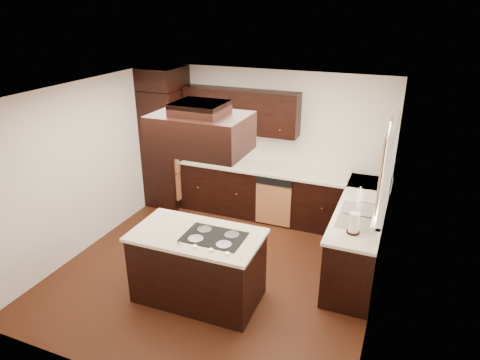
{
  "coord_description": "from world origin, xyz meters",
  "views": [
    {
      "loc": [
        2.22,
        -4.61,
        3.49
      ],
      "look_at": [
        0.1,
        0.6,
        1.15
      ],
      "focal_mm": 32.0,
      "sensor_mm": 36.0,
      "label": 1
    }
  ],
  "objects_px": {
    "spice_rack": "(219,154)",
    "oven_column": "(167,148)",
    "island": "(198,267)",
    "range_hood": "(201,133)"
  },
  "relations": [
    {
      "from": "spice_rack",
      "to": "oven_column",
      "type": "bearing_deg",
      "value": -155.67
    },
    {
      "from": "island",
      "to": "spice_rack",
      "type": "relative_size",
      "value": 4.91
    },
    {
      "from": "island",
      "to": "range_hood",
      "type": "distance_m",
      "value": 1.72
    },
    {
      "from": "range_hood",
      "to": "spice_rack",
      "type": "xyz_separation_m",
      "value": [
        -0.88,
        2.34,
        -1.11
      ]
    },
    {
      "from": "range_hood",
      "to": "spice_rack",
      "type": "height_order",
      "value": "range_hood"
    },
    {
      "from": "oven_column",
      "to": "island",
      "type": "bearing_deg",
      "value": -52.3
    },
    {
      "from": "oven_column",
      "to": "range_hood",
      "type": "xyz_separation_m",
      "value": [
        1.88,
        -2.25,
        1.1
      ]
    },
    {
      "from": "island",
      "to": "range_hood",
      "type": "xyz_separation_m",
      "value": [
        0.06,
        0.1,
        1.72
      ]
    },
    {
      "from": "range_hood",
      "to": "spice_rack",
      "type": "distance_m",
      "value": 2.74
    },
    {
      "from": "island",
      "to": "oven_column",
      "type": "bearing_deg",
      "value": 126.99
    }
  ]
}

